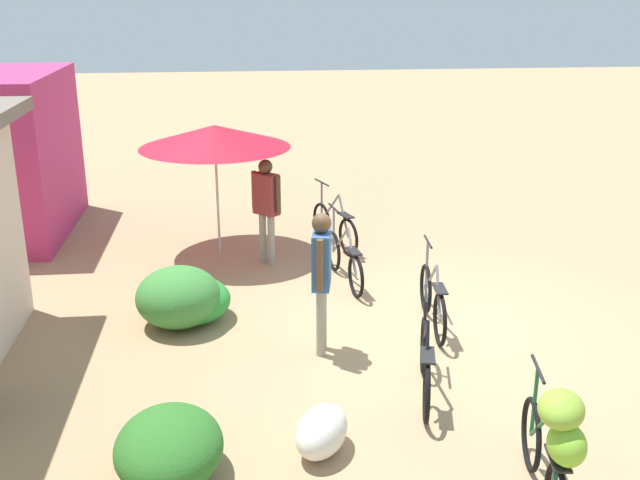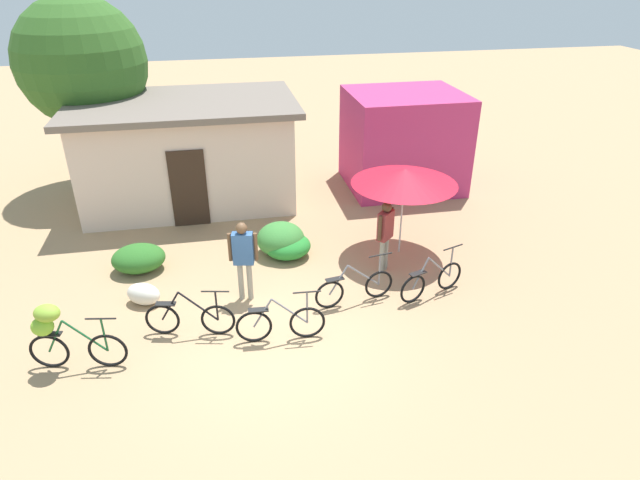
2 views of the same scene
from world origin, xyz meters
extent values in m
plane|color=tan|center=(0.00, 0.00, 0.00)|extent=(60.00, 60.00, 0.00)
cube|color=beige|center=(-1.50, 6.75, 1.32)|extent=(5.43, 3.38, 2.64)
cube|color=#72665B|center=(-1.50, 6.75, 2.72)|extent=(5.93, 3.88, 0.16)
cube|color=#332319|center=(-1.50, 5.04, 1.00)|extent=(0.90, 0.06, 2.00)
cube|color=#BC316A|center=(4.66, 6.65, 1.38)|extent=(3.20, 2.80, 2.76)
cylinder|color=brown|center=(-4.11, 8.26, 1.28)|extent=(0.35, 0.35, 2.57)
sphere|color=#326122|center=(-4.11, 8.26, 3.61)|extent=(3.48, 3.48, 3.48)
ellipsoid|color=#2C6924|center=(-2.63, 2.94, 0.29)|extent=(1.15, 0.95, 0.59)
ellipsoid|color=#3B8237|center=(0.54, 3.08, 0.38)|extent=(1.11, 1.07, 0.76)
ellipsoid|color=#288630|center=(0.67, 2.91, 0.27)|extent=(1.07, 0.98, 0.54)
cylinder|color=beige|center=(3.27, 2.62, 1.00)|extent=(0.04, 0.04, 2.00)
cone|color=red|center=(3.27, 2.62, 1.90)|extent=(2.36, 2.36, 0.35)
torus|color=black|center=(-2.83, -0.27, 0.33)|extent=(0.66, 0.16, 0.66)
torus|color=black|center=(-3.79, -0.10, 0.33)|extent=(0.66, 0.16, 0.66)
cylinder|color=#19592D|center=(-3.62, -0.13, 0.64)|extent=(0.37, 0.10, 0.64)
cylinder|color=#19592D|center=(-3.15, -0.21, 0.64)|extent=(0.65, 0.15, 0.65)
cylinder|color=black|center=(-2.83, -0.27, 0.99)|extent=(0.50, 0.12, 0.03)
cylinder|color=#19592D|center=(-2.83, -0.27, 0.66)|extent=(0.04, 0.04, 0.66)
cube|color=black|center=(-3.70, -0.12, 0.69)|extent=(0.38, 0.20, 0.02)
ellipsoid|color=#80C032|center=(-3.78, -0.13, 0.87)|extent=(0.36, 0.29, 0.33)
ellipsoid|color=#86B034|center=(-3.66, -0.11, 1.10)|extent=(0.54, 0.50, 0.27)
torus|color=black|center=(-0.99, 0.27, 0.32)|extent=(0.63, 0.18, 0.63)
torus|color=black|center=(-1.99, 0.48, 0.32)|extent=(0.63, 0.18, 0.63)
cylinder|color=black|center=(-1.81, 0.44, 0.61)|extent=(0.39, 0.12, 0.61)
cylinder|color=black|center=(-1.31, 0.34, 0.61)|extent=(0.68, 0.18, 0.62)
cylinder|color=black|center=(-0.99, 0.27, 0.93)|extent=(0.50, 0.13, 0.03)
cylinder|color=black|center=(-0.99, 0.27, 0.63)|extent=(0.04, 0.04, 0.62)
cube|color=black|center=(-1.89, 0.46, 0.66)|extent=(0.38, 0.21, 0.02)
torus|color=black|center=(0.59, -0.14, 0.33)|extent=(0.66, 0.09, 0.66)
torus|color=black|center=(-0.37, -0.08, 0.33)|extent=(0.66, 0.09, 0.66)
cylinder|color=slate|center=(-0.20, -0.09, 0.61)|extent=(0.37, 0.06, 0.58)
cylinder|color=slate|center=(0.28, -0.12, 0.61)|extent=(0.65, 0.08, 0.59)
cylinder|color=black|center=(0.59, -0.14, 0.98)|extent=(0.50, 0.06, 0.03)
cylinder|color=slate|center=(0.59, -0.14, 0.66)|extent=(0.04, 0.04, 0.66)
cube|color=black|center=(-0.27, -0.09, 0.69)|extent=(0.37, 0.16, 0.02)
torus|color=black|center=(2.24, 0.88, 0.30)|extent=(0.61, 0.15, 0.61)
torus|color=black|center=(1.18, 0.70, 0.30)|extent=(0.61, 0.15, 0.61)
cylinder|color=slate|center=(1.37, 0.73, 0.60)|extent=(0.41, 0.10, 0.60)
cylinder|color=slate|center=(1.90, 0.82, 0.60)|extent=(0.72, 0.16, 0.61)
cylinder|color=black|center=(2.24, 0.88, 0.98)|extent=(0.50, 0.11, 0.03)
cylinder|color=slate|center=(2.24, 0.88, 0.64)|extent=(0.04, 0.04, 0.68)
cube|color=black|center=(1.29, 0.72, 0.64)|extent=(0.38, 0.20, 0.02)
torus|color=black|center=(3.77, 0.89, 0.31)|extent=(0.60, 0.26, 0.62)
torus|color=black|center=(2.85, 0.57, 0.31)|extent=(0.60, 0.26, 0.62)
cylinder|color=slate|center=(3.01, 0.62, 0.62)|extent=(0.36, 0.16, 0.63)
cylinder|color=slate|center=(3.47, 0.79, 0.62)|extent=(0.63, 0.26, 0.64)
cylinder|color=black|center=(3.77, 0.89, 0.99)|extent=(0.48, 0.20, 0.03)
cylinder|color=slate|center=(3.77, 0.89, 0.65)|extent=(0.04, 0.04, 0.68)
cube|color=black|center=(2.95, 0.60, 0.65)|extent=(0.39, 0.25, 0.02)
ellipsoid|color=silver|center=(-2.42, 1.57, 0.22)|extent=(0.82, 0.72, 0.44)
cylinder|color=gray|center=(-0.49, 1.37, 0.41)|extent=(0.11, 0.11, 0.83)
cylinder|color=gray|center=(-0.32, 1.34, 0.41)|extent=(0.11, 0.11, 0.83)
cube|color=#33598C|center=(-0.41, 1.35, 1.16)|extent=(0.43, 0.27, 0.66)
cylinder|color=brown|center=(-0.65, 1.40, 1.19)|extent=(0.08, 0.08, 0.59)
cylinder|color=brown|center=(-0.16, 1.31, 1.19)|extent=(0.08, 0.08, 0.59)
sphere|color=brown|center=(-0.41, 1.35, 1.60)|extent=(0.22, 0.22, 0.22)
cylinder|color=gray|center=(2.71, 1.93, 0.40)|extent=(0.11, 0.11, 0.80)
cylinder|color=gray|center=(2.58, 1.80, 0.40)|extent=(0.11, 0.11, 0.80)
cube|color=maroon|center=(2.65, 1.87, 1.12)|extent=(0.43, 0.42, 0.63)
cylinder|color=#4C3321|center=(2.83, 2.04, 1.15)|extent=(0.08, 0.08, 0.57)
cylinder|color=#4C3321|center=(2.47, 1.69, 1.15)|extent=(0.08, 0.08, 0.57)
sphere|color=#4C3321|center=(2.65, 1.87, 1.54)|extent=(0.22, 0.22, 0.22)
camera|label=1|loc=(-8.38, 2.22, 4.14)|focal=42.19mm
camera|label=2|loc=(-0.74, -8.04, 6.25)|focal=30.62mm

